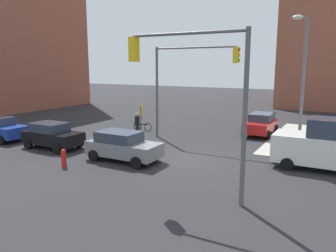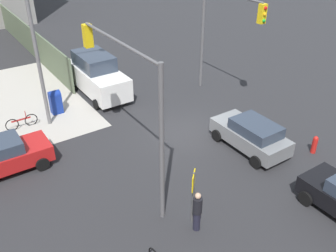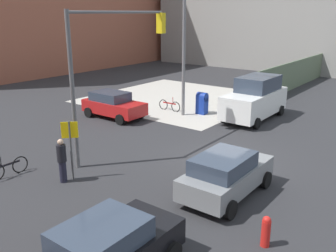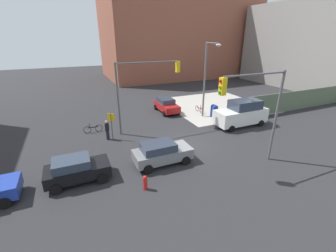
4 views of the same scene
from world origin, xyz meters
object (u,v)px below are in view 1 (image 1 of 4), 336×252
(traffic_signal_nw_corner, at_px, (187,73))
(van_white_delivery, at_px, (333,146))
(hatchback_red, at_px, (261,124))
(sedan_gray, at_px, (123,146))
(hatchback_black, at_px, (52,135))
(bicycle_leaning_on_fence, at_px, (308,139))
(mailbox_blue, at_px, (315,141))
(fire_hydrant, at_px, (64,158))
(bicycle_at_crosswalk, at_px, (142,126))
(pedestrian_crossing, at_px, (137,124))
(traffic_signal_se_corner, at_px, (196,81))
(street_lamp_corner, at_px, (302,74))

(traffic_signal_nw_corner, xyz_separation_m, van_white_delivery, (9.35, -2.70, -3.39))
(hatchback_red, bearing_deg, sedan_gray, -115.05)
(hatchback_black, bearing_deg, sedan_gray, -1.34)
(van_white_delivery, distance_m, bicycle_leaning_on_fence, 5.71)
(mailbox_blue, bearing_deg, hatchback_red, 136.46)
(fire_hydrant, xyz_separation_m, van_white_delivery, (12.23, 6.00, 0.79))
(hatchback_red, height_order, sedan_gray, same)
(sedan_gray, relative_size, bicycle_at_crosswalk, 2.36)
(hatchback_black, xyz_separation_m, bicycle_leaning_on_fence, (14.22, 8.87, -0.49))
(van_white_delivery, bearing_deg, mailbox_blue, 107.88)
(hatchback_black, xyz_separation_m, pedestrian_crossing, (2.82, 5.47, 0.08))
(fire_hydrant, height_order, hatchback_black, hatchback_black)
(fire_hydrant, bearing_deg, traffic_signal_se_corner, -2.27)
(bicycle_at_crosswalk, bearing_deg, pedestrian_crossing, -65.48)
(hatchback_black, distance_m, sedan_gray, 5.65)
(hatchback_red, relative_size, sedan_gray, 0.98)
(bicycle_at_crosswalk, bearing_deg, hatchback_black, -103.29)
(hatchback_red, height_order, bicycle_leaning_on_fence, hatchback_red)
(traffic_signal_se_corner, height_order, fire_hydrant, traffic_signal_se_corner)
(van_white_delivery, xyz_separation_m, pedestrian_crossing, (-13.03, 2.00, -0.36))
(hatchback_black, relative_size, bicycle_leaning_on_fence, 2.19)
(bicycle_leaning_on_fence, bearing_deg, street_lamp_corner, -104.00)
(traffic_signal_se_corner, bearing_deg, pedestrian_crossing, 135.23)
(hatchback_red, bearing_deg, traffic_signal_nw_corner, -133.20)
(bicycle_leaning_on_fence, bearing_deg, fire_hydrant, -132.93)
(mailbox_blue, height_order, van_white_delivery, van_white_delivery)
(fire_hydrant, xyz_separation_m, hatchback_red, (7.05, 13.14, 0.36))
(pedestrian_crossing, height_order, bicycle_at_crosswalk, pedestrian_crossing)
(traffic_signal_nw_corner, relative_size, pedestrian_crossing, 3.67)
(mailbox_blue, xyz_separation_m, fire_hydrant, (-11.20, -9.20, -0.28))
(street_lamp_corner, distance_m, pedestrian_crossing, 11.71)
(hatchback_black, relative_size, sedan_gray, 0.93)
(traffic_signal_se_corner, height_order, street_lamp_corner, street_lamp_corner)
(fire_hydrant, relative_size, hatchback_black, 0.25)
(fire_hydrant, height_order, sedan_gray, sedan_gray)
(van_white_delivery, bearing_deg, fire_hydrant, -153.87)
(bicycle_leaning_on_fence, height_order, bicycle_at_crosswalk, same)
(mailbox_blue, bearing_deg, sedan_gray, -143.44)
(mailbox_blue, distance_m, fire_hydrant, 14.50)
(traffic_signal_nw_corner, height_order, sedan_gray, traffic_signal_nw_corner)
(fire_hydrant, relative_size, van_white_delivery, 0.17)
(sedan_gray, distance_m, van_white_delivery, 10.83)
(hatchback_red, distance_m, pedestrian_crossing, 9.39)
(traffic_signal_se_corner, height_order, bicycle_leaning_on_fence, traffic_signal_se_corner)
(sedan_gray, height_order, van_white_delivery, van_white_delivery)
(traffic_signal_nw_corner, xyz_separation_m, hatchback_red, (4.17, 4.44, -3.83))
(bicycle_leaning_on_fence, bearing_deg, traffic_signal_se_corner, -104.54)
(traffic_signal_nw_corner, xyz_separation_m, street_lamp_corner, (7.28, 0.93, 0.03))
(street_lamp_corner, height_order, sedan_gray, street_lamp_corner)
(street_lamp_corner, distance_m, fire_hydrant, 14.62)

